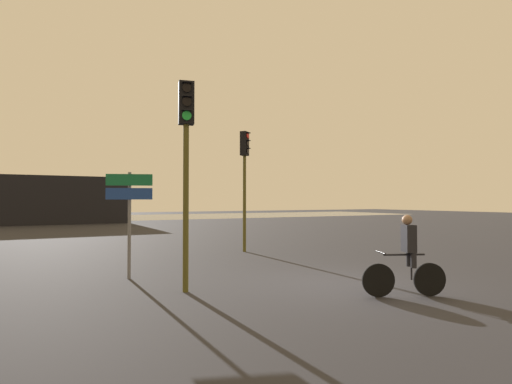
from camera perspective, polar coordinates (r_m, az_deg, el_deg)
ground_plane at (r=9.45m, az=11.91°, el=-12.83°), size 120.00×120.00×0.00m
water_strip at (r=47.27m, az=-20.77°, el=-3.47°), size 80.00×16.00×0.01m
distant_building at (r=36.86m, az=-28.18°, el=-1.04°), size 12.99×4.00×3.88m
traffic_light_center at (r=14.96m, az=-1.64°, el=3.42°), size 0.41×0.42×4.49m
traffic_light_near_left at (r=8.54m, az=-9.96°, el=6.58°), size 0.37×0.38×4.40m
direction_sign_post at (r=10.21m, az=-17.65°, el=-1.79°), size 1.05×0.39×2.60m
cyclist at (r=8.56m, az=20.78°, el=-8.43°), size 1.58×0.76×1.62m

